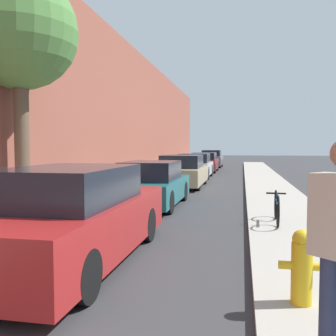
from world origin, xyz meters
TOP-DOWN VIEW (x-y plane):
  - ground_plane at (0.00, 16.00)m, footprint 120.00×120.00m
  - sidewalk_left at (-2.90, 16.00)m, footprint 2.00×52.00m
  - sidewalk_right at (2.90, 16.00)m, footprint 2.00×52.00m
  - building_facade_left at (-4.25, 16.00)m, footprint 0.70×52.00m
  - parked_car_red at (-0.80, 6.66)m, footprint 1.78×4.67m
  - parked_car_teal at (-0.91, 12.25)m, footprint 1.70×4.08m
  - parked_car_champagne at (-0.84, 17.73)m, footprint 1.85×4.31m
  - parked_car_silver at (-0.91, 22.65)m, footprint 1.81×3.92m
  - parked_car_maroon at (-0.86, 27.79)m, footprint 1.76×4.49m
  - parked_car_grey at (-0.81, 33.64)m, footprint 1.74×4.22m
  - street_tree_near at (-3.46, 9.47)m, footprint 2.75×2.75m
  - fire_hydrant at (2.39, 5.44)m, footprint 0.48×0.22m
  - bicycle at (2.51, 9.77)m, footprint 0.44×1.66m

SIDE VIEW (x-z plane):
  - ground_plane at x=0.00m, z-range 0.00..0.00m
  - sidewalk_left at x=-2.90m, z-range 0.00..0.12m
  - sidewalk_right at x=2.90m, z-range 0.00..0.12m
  - bicycle at x=2.51m, z-range 0.13..0.81m
  - fire_hydrant at x=2.39m, z-range 0.13..0.94m
  - parked_car_teal at x=-0.91m, z-range -0.04..1.32m
  - parked_car_maroon at x=-0.86m, z-range -0.02..1.34m
  - parked_car_silver at x=-0.91m, z-range -0.03..1.36m
  - parked_car_champagne at x=-0.84m, z-range -0.04..1.38m
  - parked_car_grey at x=-0.81m, z-range -0.03..1.44m
  - parked_car_red at x=-0.80m, z-range -0.04..1.46m
  - building_facade_left at x=-4.25m, z-range 0.00..7.00m
  - street_tree_near at x=-3.46m, z-range 1.59..7.38m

